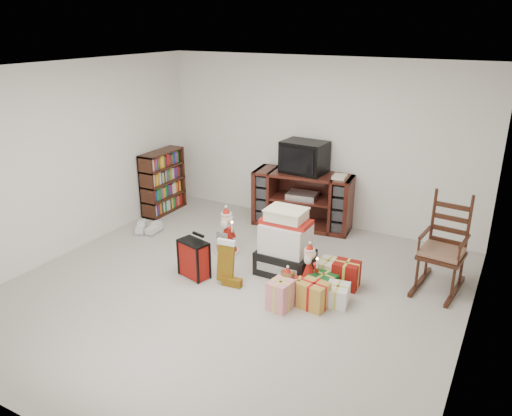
{
  "coord_description": "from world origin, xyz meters",
  "views": [
    {
      "loc": [
        2.71,
        -4.34,
        2.95
      ],
      "look_at": [
        -0.01,
        0.6,
        0.83
      ],
      "focal_mm": 35.0,
      "sensor_mm": 36.0,
      "label": 1
    }
  ],
  "objects_px": {
    "tv_stand": "(303,200)",
    "crt_television": "(304,157)",
    "gift_cluster": "(318,285)",
    "sneaker_pair": "(148,229)",
    "bookshelf": "(163,183)",
    "santa_figurine": "(309,270)",
    "rocking_chair": "(442,255)",
    "mrs_claus_figurine": "(227,235)",
    "red_suitcase": "(194,259)",
    "teddy_bear": "(288,287)",
    "gift_pile": "(286,246)"
  },
  "relations": [
    {
      "from": "santa_figurine",
      "to": "red_suitcase",
      "type": "bearing_deg",
      "value": -161.92
    },
    {
      "from": "rocking_chair",
      "to": "sneaker_pair",
      "type": "relative_size",
      "value": 2.93
    },
    {
      "from": "sneaker_pair",
      "to": "tv_stand",
      "type": "bearing_deg",
      "value": 16.55
    },
    {
      "from": "red_suitcase",
      "to": "crt_television",
      "type": "relative_size",
      "value": 0.84
    },
    {
      "from": "rocking_chair",
      "to": "santa_figurine",
      "type": "relative_size",
      "value": 2.07
    },
    {
      "from": "teddy_bear",
      "to": "crt_television",
      "type": "xyz_separation_m",
      "value": [
        -0.76,
        2.11,
        0.91
      ]
    },
    {
      "from": "gift_pile",
      "to": "crt_television",
      "type": "bearing_deg",
      "value": 106.09
    },
    {
      "from": "teddy_bear",
      "to": "santa_figurine",
      "type": "relative_size",
      "value": 0.64
    },
    {
      "from": "bookshelf",
      "to": "santa_figurine",
      "type": "distance_m",
      "value": 3.31
    },
    {
      "from": "rocking_chair",
      "to": "santa_figurine",
      "type": "xyz_separation_m",
      "value": [
        -1.34,
        -0.76,
        -0.18
      ]
    },
    {
      "from": "tv_stand",
      "to": "teddy_bear",
      "type": "relative_size",
      "value": 4.12
    },
    {
      "from": "gift_pile",
      "to": "santa_figurine",
      "type": "bearing_deg",
      "value": -25.98
    },
    {
      "from": "rocking_chair",
      "to": "santa_figurine",
      "type": "bearing_deg",
      "value": -144.85
    },
    {
      "from": "mrs_claus_figurine",
      "to": "gift_cluster",
      "type": "bearing_deg",
      "value": -16.52
    },
    {
      "from": "sneaker_pair",
      "to": "bookshelf",
      "type": "bearing_deg",
      "value": 93.43
    },
    {
      "from": "red_suitcase",
      "to": "crt_television",
      "type": "xyz_separation_m",
      "value": [
        0.48,
        2.17,
        0.84
      ]
    },
    {
      "from": "gift_cluster",
      "to": "crt_television",
      "type": "relative_size",
      "value": 1.68
    },
    {
      "from": "rocking_chair",
      "to": "red_suitcase",
      "type": "height_order",
      "value": "rocking_chair"
    },
    {
      "from": "gift_pile",
      "to": "tv_stand",
      "type": "bearing_deg",
      "value": 105.97
    },
    {
      "from": "mrs_claus_figurine",
      "to": "red_suitcase",
      "type": "bearing_deg",
      "value": -89.72
    },
    {
      "from": "red_suitcase",
      "to": "mrs_claus_figurine",
      "type": "xyz_separation_m",
      "value": [
        -0.0,
        0.76,
        0.02
      ]
    },
    {
      "from": "gift_cluster",
      "to": "rocking_chair",
      "type": "bearing_deg",
      "value": 36.89
    },
    {
      "from": "tv_stand",
      "to": "crt_television",
      "type": "xyz_separation_m",
      "value": [
        -0.01,
        0.03,
        0.65
      ]
    },
    {
      "from": "sneaker_pair",
      "to": "gift_cluster",
      "type": "height_order",
      "value": "gift_cluster"
    },
    {
      "from": "tv_stand",
      "to": "mrs_claus_figurine",
      "type": "distance_m",
      "value": 1.47
    },
    {
      "from": "rocking_chair",
      "to": "mrs_claus_figurine",
      "type": "height_order",
      "value": "rocking_chair"
    },
    {
      "from": "sneaker_pair",
      "to": "crt_television",
      "type": "height_order",
      "value": "crt_television"
    },
    {
      "from": "teddy_bear",
      "to": "mrs_claus_figurine",
      "type": "distance_m",
      "value": 1.43
    },
    {
      "from": "tv_stand",
      "to": "red_suitcase",
      "type": "xyz_separation_m",
      "value": [
        -0.49,
        -2.14,
        -0.18
      ]
    },
    {
      "from": "bookshelf",
      "to": "gift_cluster",
      "type": "bearing_deg",
      "value": -21.74
    },
    {
      "from": "rocking_chair",
      "to": "crt_television",
      "type": "distance_m",
      "value": 2.49
    },
    {
      "from": "sneaker_pair",
      "to": "crt_television",
      "type": "distance_m",
      "value": 2.55
    },
    {
      "from": "red_suitcase",
      "to": "mrs_claus_figurine",
      "type": "relative_size",
      "value": 0.83
    },
    {
      "from": "tv_stand",
      "to": "gift_cluster",
      "type": "relative_size",
      "value": 1.37
    },
    {
      "from": "crt_television",
      "to": "red_suitcase",
      "type": "bearing_deg",
      "value": -98.76
    },
    {
      "from": "bookshelf",
      "to": "mrs_claus_figurine",
      "type": "distance_m",
      "value": 1.95
    },
    {
      "from": "bookshelf",
      "to": "gift_pile",
      "type": "xyz_separation_m",
      "value": [
        2.68,
        -0.99,
        -0.12
      ]
    },
    {
      "from": "tv_stand",
      "to": "santa_figurine",
      "type": "distance_m",
      "value": 1.91
    },
    {
      "from": "teddy_bear",
      "to": "tv_stand",
      "type": "bearing_deg",
      "value": 109.69
    },
    {
      "from": "mrs_claus_figurine",
      "to": "bookshelf",
      "type": "bearing_deg",
      "value": 154.03
    },
    {
      "from": "rocking_chair",
      "to": "mrs_claus_figurine",
      "type": "relative_size",
      "value": 1.78
    },
    {
      "from": "santa_figurine",
      "to": "sneaker_pair",
      "type": "height_order",
      "value": "santa_figurine"
    },
    {
      "from": "bookshelf",
      "to": "sneaker_pair",
      "type": "distance_m",
      "value": 1.0
    },
    {
      "from": "red_suitcase",
      "to": "crt_television",
      "type": "distance_m",
      "value": 2.37
    },
    {
      "from": "gift_cluster",
      "to": "gift_pile",
      "type": "bearing_deg",
      "value": 151.38
    },
    {
      "from": "bookshelf",
      "to": "santa_figurine",
      "type": "bearing_deg",
      "value": -20.92
    },
    {
      "from": "tv_stand",
      "to": "crt_television",
      "type": "height_order",
      "value": "crt_television"
    },
    {
      "from": "tv_stand",
      "to": "bookshelf",
      "type": "xyz_separation_m",
      "value": [
        -2.24,
        -0.52,
        0.07
      ]
    },
    {
      "from": "bookshelf",
      "to": "rocking_chair",
      "type": "xyz_separation_m",
      "value": [
        4.42,
        -0.42,
        -0.08
      ]
    },
    {
      "from": "teddy_bear",
      "to": "gift_cluster",
      "type": "bearing_deg",
      "value": 44.02
    }
  ]
}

